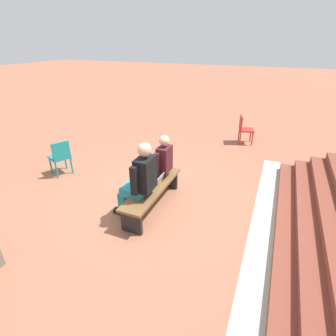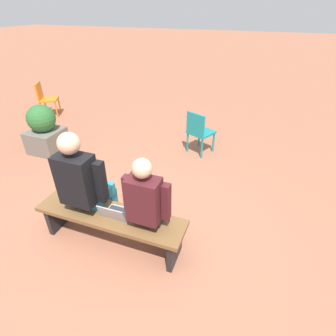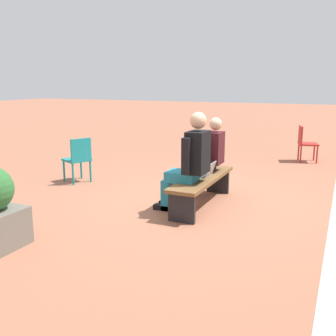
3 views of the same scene
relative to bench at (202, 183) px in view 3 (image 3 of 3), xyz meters
name	(u,v)px [view 3 (image 3 of 3)]	position (x,y,z in m)	size (l,w,h in m)	color
ground_plane	(204,203)	(-0.14, -0.01, -0.35)	(60.00, 60.00, 0.00)	#9E6047
bench	(202,183)	(0.00, 0.00, 0.00)	(1.80, 0.44, 0.45)	brown
person_student	(209,155)	(-0.47, -0.06, 0.35)	(0.52, 0.65, 1.30)	#232328
person_adult	(190,160)	(0.33, -0.07, 0.40)	(0.60, 0.76, 1.44)	teal
laptop	(205,172)	(-0.10, 0.01, 0.15)	(0.32, 0.29, 0.21)	#9EA0A5
plastic_chair_far_right	(78,157)	(-0.39, -2.57, 0.13)	(0.56, 0.56, 0.84)	teal
plastic_chair_by_pillar	(305,141)	(-4.21, 1.05, 0.13)	(0.51, 0.51, 0.84)	red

